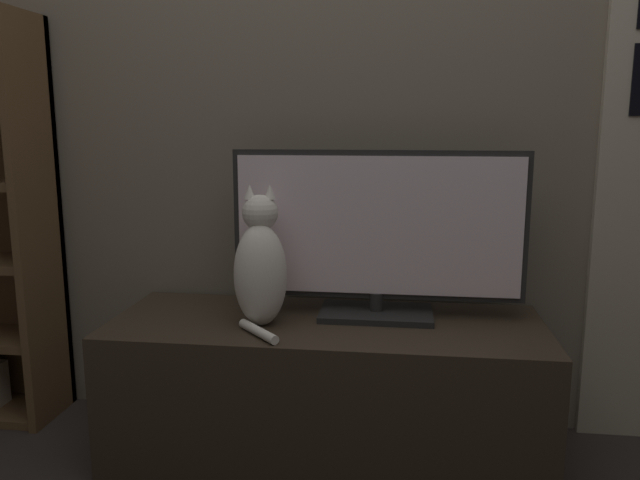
% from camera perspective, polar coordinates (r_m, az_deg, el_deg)
% --- Properties ---
extents(wall_back, '(4.80, 0.05, 2.60)m').
position_cam_1_polar(wall_back, '(2.23, 1.60, 16.18)').
color(wall_back, '#756B5B').
rests_on(wall_back, ground_plane).
extents(tv_stand, '(1.38, 0.53, 0.46)m').
position_cam_1_polar(tv_stand, '(2.10, 0.56, -13.40)').
color(tv_stand, '#33281E').
rests_on(tv_stand, ground_plane).
extents(tv, '(0.94, 0.22, 0.54)m').
position_cam_1_polar(tv, '(2.01, 5.28, 0.53)').
color(tv, black).
rests_on(tv, tv_stand).
extents(cat, '(0.19, 0.28, 0.44)m').
position_cam_1_polar(cat, '(1.94, -5.46, -2.44)').
color(cat, silver).
rests_on(cat, tv_stand).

